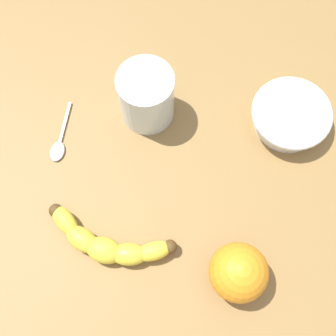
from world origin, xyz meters
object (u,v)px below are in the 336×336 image
object	(u,v)px
banana	(107,244)
ceramic_bowl	(290,116)
smoothie_glass	(147,98)
teaspoon	(58,148)
orange_fruit	(238,272)

from	to	relation	value
banana	ceramic_bowl	xyz separation A→B (cm)	(-13.74, 34.18, 0.76)
smoothie_glass	ceramic_bowl	distance (cm)	24.33
smoothie_glass	ceramic_bowl	size ratio (longest dim) A/B	0.78
teaspoon	banana	bearing A→B (deg)	38.13
ceramic_bowl	teaspoon	xyz separation A→B (cm)	(-4.52, -39.22, -2.36)
orange_fruit	teaspoon	bearing A→B (deg)	-139.77
smoothie_glass	teaspoon	bearing A→B (deg)	-78.37
smoothie_glass	ceramic_bowl	xyz separation A→B (cm)	(7.87, 22.92, -2.12)
smoothie_glass	banana	bearing A→B (deg)	-27.52
ceramic_bowl	smoothie_glass	bearing A→B (deg)	-108.96
teaspoon	orange_fruit	bearing A→B (deg)	62.93
banana	teaspoon	bearing A→B (deg)	136.49
ceramic_bowl	teaspoon	bearing A→B (deg)	-96.57
smoothie_glass	ceramic_bowl	world-z (taller)	smoothie_glass
teaspoon	smoothie_glass	bearing A→B (deg)	124.33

